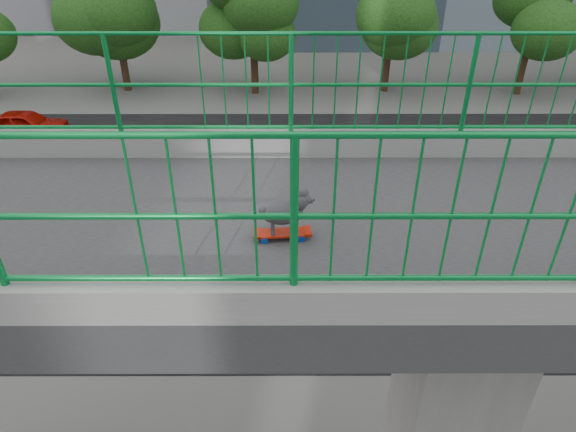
% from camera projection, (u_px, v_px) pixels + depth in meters
% --- Properties ---
extents(road, '(18.00, 90.00, 0.02)m').
position_uv_depth(road, '(339.00, 193.00, 19.51)').
color(road, black).
rests_on(road, ground).
extents(footbridge, '(3.00, 24.00, 7.00)m').
position_uv_depth(footbridge, '(464.00, 346.00, 5.71)').
color(footbridge, '#2D2D2F').
rests_on(footbridge, ground).
extents(railing, '(3.00, 24.00, 1.42)m').
position_uv_depth(railing, '(503.00, 195.00, 4.66)').
color(railing, gray).
rests_on(railing, footbridge).
extents(street_trees, '(5.30, 60.40, 7.26)m').
position_uv_depth(street_trees, '(341.00, 10.00, 28.12)').
color(street_trees, black).
rests_on(street_trees, ground).
extents(skateboard, '(0.19, 0.52, 0.07)m').
position_uv_depth(skateboard, '(282.00, 233.00, 4.40)').
color(skateboard, red).
rests_on(skateboard, footbridge).
extents(poodle, '(0.23, 0.49, 0.40)m').
position_uv_depth(poodle, '(285.00, 211.00, 4.28)').
color(poodle, '#2A272C').
rests_on(poodle, skateboard).
extents(car_1, '(1.60, 4.60, 1.51)m').
position_uv_depth(car_1, '(59.00, 231.00, 15.87)').
color(car_1, '#B31007').
rests_on(car_1, ground).
extents(car_4, '(1.58, 3.93, 1.34)m').
position_uv_depth(car_4, '(26.00, 124.00, 24.07)').
color(car_4, '#B31007').
rests_on(car_4, ground).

